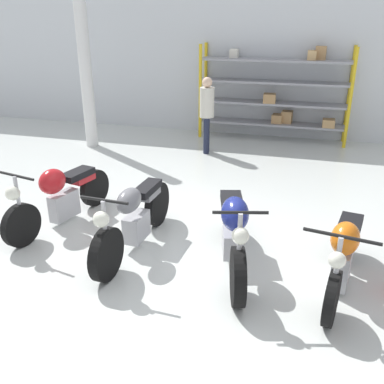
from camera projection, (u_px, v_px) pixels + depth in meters
ground_plane at (184, 251)px, 5.74m from camera, size 30.00×30.00×0.00m
back_wall at (256, 64)px, 10.63m from camera, size 30.00×0.08×3.60m
shelving_rack at (276, 93)px, 10.41m from camera, size 3.62×0.63×2.28m
support_pillar at (86, 69)px, 9.63m from camera, size 0.28×0.28×3.60m
motorcycle_red at (60, 195)px, 6.33m from camera, size 0.72×2.11×1.02m
motorcycle_grey at (134, 217)px, 5.65m from camera, size 0.60×2.19×1.02m
motorcycle_blue at (233, 230)px, 5.22m from camera, size 0.81×2.13×1.09m
motorcycle_orange at (344, 254)px, 4.82m from camera, size 0.72×1.96×1.00m
person_browsing at (207, 109)px, 9.45m from camera, size 0.37×0.37×1.69m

